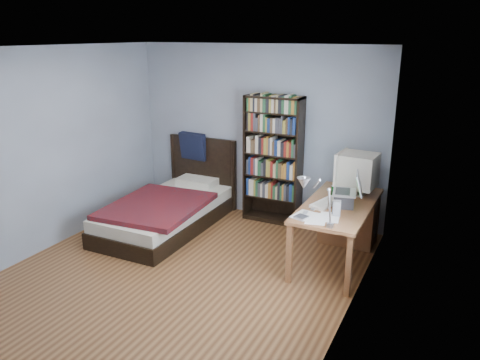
{
  "coord_description": "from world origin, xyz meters",
  "views": [
    {
      "loc": [
        2.73,
        -4.02,
        2.64
      ],
      "look_at": [
        0.38,
        0.76,
        0.96
      ],
      "focal_mm": 35.0,
      "sensor_mm": 36.0,
      "label": 1
    }
  ],
  "objects": [
    {
      "name": "speaker",
      "position": [
        1.58,
        0.71,
        0.81
      ],
      "size": [
        0.1,
        0.1,
        0.17
      ],
      "primitive_type": "cube",
      "rotation": [
        0.0,
        0.0,
        0.24
      ],
      "color": "gray",
      "rests_on": "desk"
    },
    {
      "name": "room",
      "position": [
        0.03,
        -0.0,
        1.25
      ],
      "size": [
        4.2,
        4.24,
        2.5
      ],
      "color": "brown",
      "rests_on": "ground"
    },
    {
      "name": "bookshelf",
      "position": [
        0.32,
        1.94,
        0.91
      ],
      "size": [
        0.82,
        0.3,
        1.82
      ],
      "color": "black",
      "rests_on": "floor"
    },
    {
      "name": "external_drive",
      "position": [
        1.26,
        0.46,
        0.74
      ],
      "size": [
        0.15,
        0.15,
        0.03
      ],
      "primitive_type": "cube",
      "rotation": [
        0.0,
        0.0,
        -0.28
      ],
      "color": "gray",
      "rests_on": "desk"
    },
    {
      "name": "soda_can",
      "position": [
        1.38,
        1.33,
        0.79
      ],
      "size": [
        0.07,
        0.07,
        0.13
      ],
      "primitive_type": "cylinder",
      "color": "#073817",
      "rests_on": "desk"
    },
    {
      "name": "desk_lamp",
      "position": [
        1.48,
        -0.03,
        1.25
      ],
      "size": [
        0.25,
        0.55,
        0.65
      ],
      "color": "#99999E",
      "rests_on": "desk"
    },
    {
      "name": "desk",
      "position": [
        1.51,
        1.53,
        0.42
      ],
      "size": [
        0.75,
        1.58,
        0.73
      ],
      "color": "brown",
      "rests_on": "floor"
    },
    {
      "name": "keyboard",
      "position": [
        1.38,
        1.0,
        0.75
      ],
      "size": [
        0.3,
        0.49,
        0.04
      ],
      "primitive_type": "cube",
      "rotation": [
        0.0,
        0.07,
        -0.27
      ],
      "color": "beige",
      "rests_on": "desk"
    },
    {
      "name": "bed",
      "position": [
        -0.91,
        1.12,
        0.25
      ],
      "size": [
        1.26,
        2.2,
        1.16
      ],
      "color": "black",
      "rests_on": "floor"
    },
    {
      "name": "mouse",
      "position": [
        1.5,
        1.36,
        0.75
      ],
      "size": [
        0.06,
        0.11,
        0.04
      ],
      "primitive_type": "ellipsoid",
      "color": "silver",
      "rests_on": "desk"
    },
    {
      "name": "phone_grey",
      "position": [
        1.25,
        0.61,
        0.74
      ],
      "size": [
        0.06,
        0.1,
        0.02
      ],
      "primitive_type": "cube",
      "rotation": [
        0.0,
        0.0,
        0.16
      ],
      "color": "gray",
      "rests_on": "desk"
    },
    {
      "name": "phone_silver",
      "position": [
        1.29,
        0.78,
        0.74
      ],
      "size": [
        0.05,
        0.09,
        0.02
      ],
      "primitive_type": "cube",
      "rotation": [
        0.0,
        0.0,
        0.03
      ],
      "color": "#AEAEB3",
      "rests_on": "desk"
    },
    {
      "name": "laptop",
      "position": [
        1.59,
        1.05,
        0.84
      ],
      "size": [
        0.4,
        0.39,
        0.41
      ],
      "color": "#2D2D30",
      "rests_on": "desk"
    },
    {
      "name": "crt_monitor",
      "position": [
        1.59,
        1.54,
        1.02
      ],
      "size": [
        0.48,
        0.44,
        0.52
      ],
      "color": "#BDB29D",
      "rests_on": "desk"
    }
  ]
}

